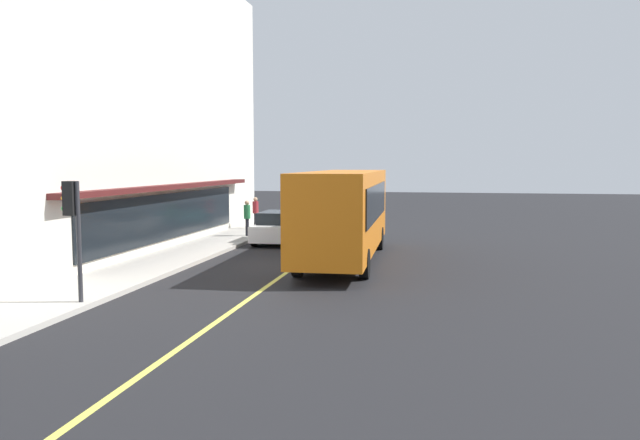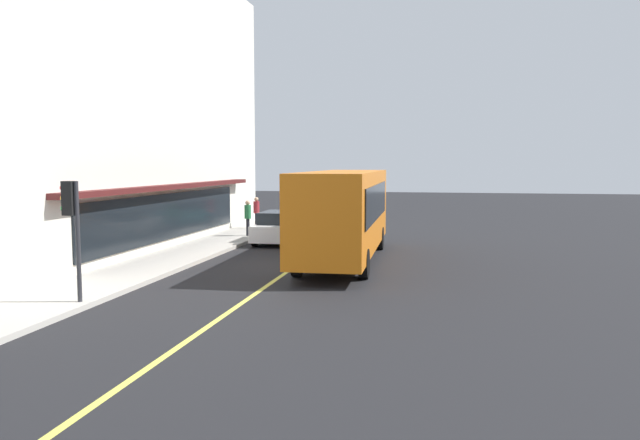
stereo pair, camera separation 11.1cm
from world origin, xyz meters
TOP-DOWN VIEW (x-y plane):
  - ground at (0.00, 0.00)m, footprint 120.00×120.00m
  - sidewalk at (0.00, 5.09)m, footprint 80.00×2.73m
  - lane_centre_stripe at (0.00, 0.00)m, footprint 36.00×0.16m
  - storefront_building at (3.52, 10.57)m, footprint 24.82×8.84m
  - bus at (1.76, -1.59)m, footprint 11.19×2.85m
  - traffic_light at (-7.28, 4.22)m, footprint 0.30×0.52m
  - car_white at (6.61, 2.36)m, footprint 4.33×1.92m
  - car_teal at (13.52, 2.57)m, footprint 4.38×2.01m
  - pedestrian_at_corner at (11.49, 5.01)m, footprint 0.34×0.34m
  - pedestrian_mid_block at (7.89, 4.35)m, footprint 0.34×0.34m

SIDE VIEW (x-z plane):
  - ground at x=0.00m, z-range 0.00..0.00m
  - lane_centre_stripe at x=0.00m, z-range 0.00..0.01m
  - sidewalk at x=0.00m, z-range 0.00..0.15m
  - car_white at x=6.61m, z-range -0.02..1.50m
  - car_teal at x=13.52m, z-range -0.02..1.50m
  - pedestrian_at_corner at x=11.49m, z-range 0.33..2.09m
  - pedestrian_mid_block at x=7.89m, z-range 0.34..2.14m
  - bus at x=1.76m, z-range 0.24..3.74m
  - traffic_light at x=-7.28m, z-range 0.93..4.13m
  - storefront_building at x=3.52m, z-range -0.01..13.54m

